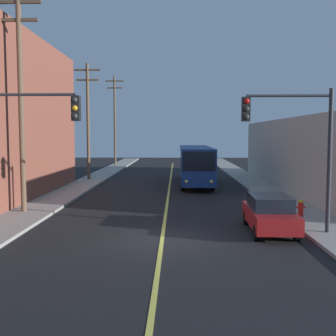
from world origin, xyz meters
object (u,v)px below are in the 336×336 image
Objects in this scene: utility_pole_far at (115,117)px; traffic_signal_left_corner at (28,133)px; fire_hydrant at (301,208)px; city_bus at (195,163)px; parked_car_red at (270,213)px; utility_pole_mid at (88,116)px; traffic_signal_right_corner at (293,133)px; utility_pole_near at (21,93)px.

utility_pole_far is 38.31m from traffic_signal_left_corner.
fire_hydrant is (14.48, -34.06, -5.97)m from utility_pole_far.
city_bus is 2.74× the size of parked_car_red.
traffic_signal_left_corner is at bearing -84.20° from utility_pole_mid.
utility_pole_mid reaches higher than traffic_signal_right_corner.
traffic_signal_right_corner is (13.04, -37.47, -2.25)m from utility_pole_far.
parked_car_red is at bearing -71.59° from utility_pole_far.
fire_hydrant is at bearing -72.41° from city_bus.
utility_pole_near reaches higher than utility_pole_mid.
fire_hydrant is at bearing 52.04° from parked_car_red.
traffic_signal_left_corner is (2.17, -21.41, -1.65)m from utility_pole_mid.
city_bus is 18.54m from traffic_signal_right_corner.
city_bus is 10.94m from utility_pole_mid.
traffic_signal_right_corner is at bearing -79.93° from city_bus.
utility_pole_near is 33.01m from utility_pole_far.
utility_pole_near is 1.09× the size of utility_pole_mid.
traffic_signal_left_corner is 10.85m from traffic_signal_right_corner.
traffic_signal_right_corner is at bearing -70.81° from utility_pole_far.
utility_pole_far is (-0.05, 16.77, 0.60)m from utility_pole_mid.
utility_pole_near reaches higher than fire_hydrant.
utility_pole_near is at bearing -89.98° from utility_pole_far.
parked_car_red is 0.42× the size of utility_pole_mid.
utility_pole_near is 15.65m from fire_hydrant.
traffic_signal_right_corner is at bearing 3.76° from traffic_signal_left_corner.
city_bus is 17.42m from utility_pole_near.
traffic_signal_right_corner is at bearing -57.87° from utility_pole_mid.
parked_car_red is 0.74× the size of traffic_signal_left_corner.
parked_car_red is 10.71m from traffic_signal_left_corner.
city_bus is at bearing 67.96° from traffic_signal_left_corner.
fire_hydrant is at bearing -4.14° from utility_pole_near.
fire_hydrant is (2.21, 2.83, -0.26)m from parked_car_red.
utility_pole_far reaches higher than city_bus.
traffic_signal_right_corner is at bearing -37.43° from parked_car_red.
fire_hydrant is at bearing 18.60° from traffic_signal_left_corner.
parked_car_red is at bearing -17.53° from utility_pole_near.
parked_car_red is at bearing -58.69° from utility_pole_mid.
utility_pole_far is 1.96× the size of traffic_signal_left_corner.
utility_pole_far reaches higher than traffic_signal_right_corner.
utility_pole_near is (-12.27, 3.88, 5.60)m from parked_car_red.
city_bus is at bearing 100.07° from traffic_signal_right_corner.
city_bus is at bearing -14.94° from utility_pole_mid.
utility_pole_near is 0.98× the size of utility_pole_far.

